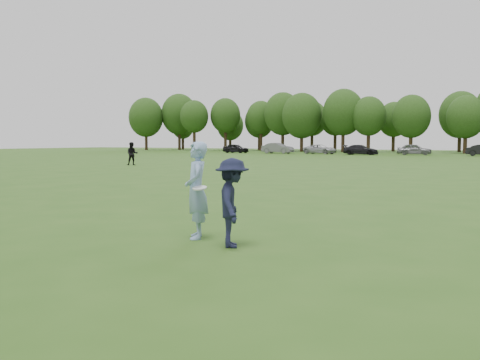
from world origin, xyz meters
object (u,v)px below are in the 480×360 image
at_px(car_b, 278,148).
at_px(car_d, 361,150).
at_px(defender, 232,203).
at_px(car_e, 414,149).
at_px(thrower, 197,190).
at_px(player_far_a, 132,154).
at_px(car_c, 320,149).
at_px(car_a, 236,148).

xyz_separation_m(car_b, car_d, (12.63, -0.89, -0.11)).
xyz_separation_m(defender, car_e, (-8.10, 61.49, -0.06)).
distance_m(thrower, player_far_a, 30.06).
xyz_separation_m(thrower, car_e, (-7.10, 61.14, -0.20)).
height_order(thrower, player_far_a, thrower).
xyz_separation_m(thrower, player_far_a, (-20.72, 21.78, -0.05)).
bearing_deg(car_c, player_far_a, -173.83).
xyz_separation_m(defender, car_c, (-20.89, 60.93, -0.13)).
bearing_deg(car_d, car_e, -72.99).
height_order(player_far_a, car_c, player_far_a).
xyz_separation_m(defender, car_b, (-27.19, 60.12, -0.02)).
distance_m(car_b, car_c, 6.35).
bearing_deg(player_far_a, car_c, 50.72).
relative_size(car_a, car_e, 0.95).
xyz_separation_m(car_a, car_d, (19.75, -0.93, -0.04)).
relative_size(player_far_a, car_b, 0.38).
relative_size(car_b, car_c, 0.99).
xyz_separation_m(player_far_a, car_a, (-12.59, 38.03, -0.18)).
distance_m(player_far_a, car_b, 38.37).
height_order(defender, car_e, defender).
xyz_separation_m(car_b, car_c, (6.29, 0.82, -0.12)).
relative_size(defender, car_d, 0.35).
height_order(defender, car_c, defender).
bearing_deg(car_d, defender, -168.53).
distance_m(car_a, car_e, 26.24).
relative_size(car_c, car_e, 1.10).
height_order(thrower, car_c, thrower).
bearing_deg(player_far_a, car_d, 41.01).
bearing_deg(thrower, car_e, 151.32).
height_order(car_a, car_d, car_a).
bearing_deg(car_a, car_b, -84.99).
bearing_deg(car_a, car_d, -87.35).
bearing_deg(car_b, car_c, -80.45).
relative_size(car_a, car_c, 0.87).
height_order(player_far_a, car_b, player_far_a).
relative_size(defender, car_a, 0.38).
relative_size(car_c, car_d, 1.04).
distance_m(player_far_a, car_d, 37.78).
bearing_deg(car_b, defender, -153.51).
distance_m(thrower, defender, 1.07).
distance_m(car_a, car_d, 19.77).
xyz_separation_m(car_b, car_e, (19.08, 1.38, -0.04)).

